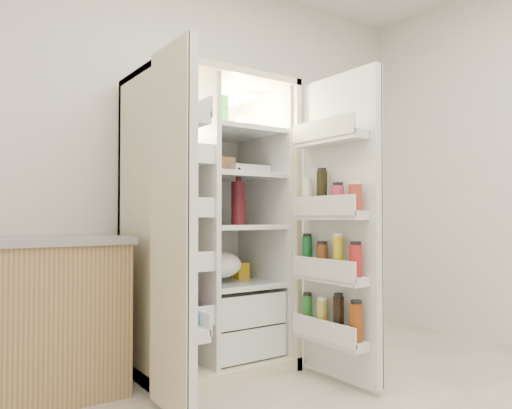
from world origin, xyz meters
TOP-DOWN VIEW (x-y plane):
  - wall_back at (0.00, 2.00)m, footprint 4.00×0.02m
  - refrigerator at (-0.03, 1.65)m, footprint 0.92×0.70m
  - freezer_door at (-0.54, 1.05)m, footprint 0.15×0.40m
  - fridge_door at (0.44, 0.96)m, footprint 0.17×0.58m
  - kitchen_counter at (-1.16, 1.71)m, footprint 1.15×0.61m

SIDE VIEW (x-z plane):
  - kitchen_counter at x=-1.16m, z-range 0.00..0.84m
  - refrigerator at x=-0.03m, z-range -0.16..1.64m
  - fridge_door at x=0.44m, z-range 0.01..1.73m
  - freezer_door at x=-0.54m, z-range 0.03..1.75m
  - wall_back at x=0.00m, z-range 0.00..2.70m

